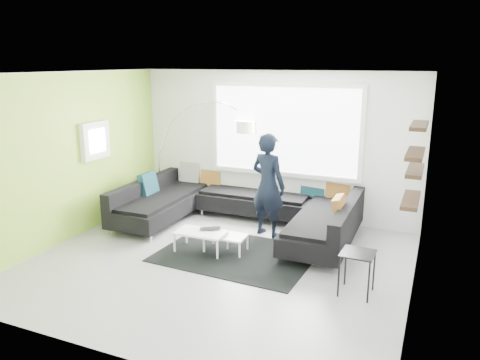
% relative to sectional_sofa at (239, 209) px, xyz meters
% --- Properties ---
extents(ground, '(5.50, 5.50, 0.00)m').
position_rel_sectional_sofa_xyz_m(ground, '(0.29, -1.47, -0.39)').
color(ground, '#929298').
rests_on(ground, ground).
extents(room_shell, '(5.54, 5.04, 2.82)m').
position_rel_sectional_sofa_xyz_m(room_shell, '(0.33, -1.26, 1.42)').
color(room_shell, silver).
rests_on(room_shell, ground).
extents(sectional_sofa, '(4.13, 2.58, 0.88)m').
position_rel_sectional_sofa_xyz_m(sectional_sofa, '(0.00, 0.00, 0.00)').
color(sectional_sofa, black).
rests_on(sectional_sofa, ground).
extents(rug, '(2.44, 1.82, 0.01)m').
position_rel_sectional_sofa_xyz_m(rug, '(0.42, -1.09, -0.38)').
color(rug, black).
rests_on(rug, ground).
extents(coffee_table, '(1.04, 0.63, 0.33)m').
position_rel_sectional_sofa_xyz_m(coffee_table, '(0.03, -1.11, -0.22)').
color(coffee_table, white).
rests_on(coffee_table, ground).
extents(arc_lamp, '(2.24, 1.43, 2.20)m').
position_rel_sectional_sofa_xyz_m(arc_lamp, '(-2.00, 0.51, 0.71)').
color(arc_lamp, white).
rests_on(arc_lamp, ground).
extents(side_table, '(0.43, 0.43, 0.58)m').
position_rel_sectional_sofa_xyz_m(side_table, '(2.37, -1.62, -0.10)').
color(side_table, black).
rests_on(side_table, ground).
extents(person, '(0.90, 0.79, 1.81)m').
position_rel_sectional_sofa_xyz_m(person, '(0.57, -0.07, 0.51)').
color(person, black).
rests_on(person, ground).
extents(laptop, '(0.52, 0.51, 0.03)m').
position_rel_sectional_sofa_xyz_m(laptop, '(-0.03, -1.08, -0.04)').
color(laptop, black).
rests_on(laptop, coffee_table).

